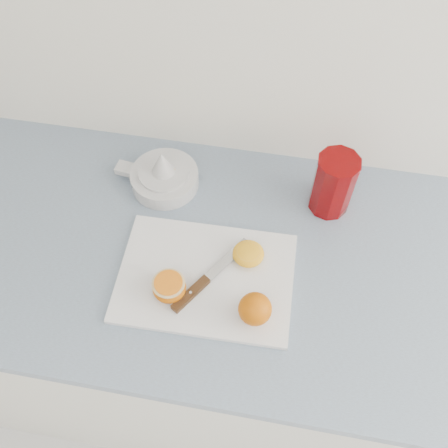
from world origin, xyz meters
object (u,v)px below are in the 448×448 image
(counter, at_px, (220,331))
(half_orange, at_px, (169,287))
(cutting_board, at_px, (206,278))
(red_tumbler, at_px, (333,186))
(citrus_juicer, at_px, (164,176))

(counter, height_order, half_orange, half_orange)
(cutting_board, height_order, red_tumbler, red_tumbler)
(cutting_board, xyz_separation_m, citrus_juicer, (-0.14, 0.23, 0.02))
(counter, relative_size, half_orange, 38.87)
(cutting_board, relative_size, red_tumbler, 2.37)
(counter, relative_size, citrus_juicer, 13.06)
(cutting_board, relative_size, half_orange, 5.32)
(cutting_board, xyz_separation_m, half_orange, (-0.06, -0.05, 0.03))
(half_orange, bearing_deg, counter, 56.59)
(citrus_juicer, height_order, red_tumbler, red_tumbler)
(counter, distance_m, red_tumbler, 0.58)
(counter, relative_size, red_tumbler, 17.32)
(cutting_board, bearing_deg, counter, 79.08)
(cutting_board, height_order, citrus_juicer, citrus_juicer)
(cutting_board, xyz_separation_m, red_tumbler, (0.24, 0.24, 0.06))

